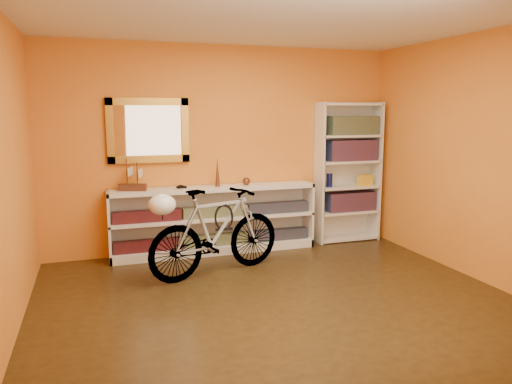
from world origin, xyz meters
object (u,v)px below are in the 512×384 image
object	(u,v)px
bicycle	(216,231)
helmet	(162,205)
bookcase	(348,172)
console_unit	(215,220)

from	to	relation	value
bicycle	helmet	bearing A→B (deg)	90.00
bookcase	bicycle	distance (m)	2.28
console_unit	bookcase	xyz separation A→B (m)	(1.89, 0.03, 0.52)
bicycle	helmet	xyz separation A→B (m)	(-0.60, -0.19, 0.37)
console_unit	bicycle	size ratio (longest dim) A/B	1.57
helmet	bookcase	bearing A→B (deg)	21.22
bookcase	helmet	distance (m)	2.86
bookcase	bicycle	xyz separation A→B (m)	(-2.07, -0.85, -0.46)
console_unit	bicycle	bearing A→B (deg)	-102.29
helmet	console_unit	bearing A→B (deg)	52.24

